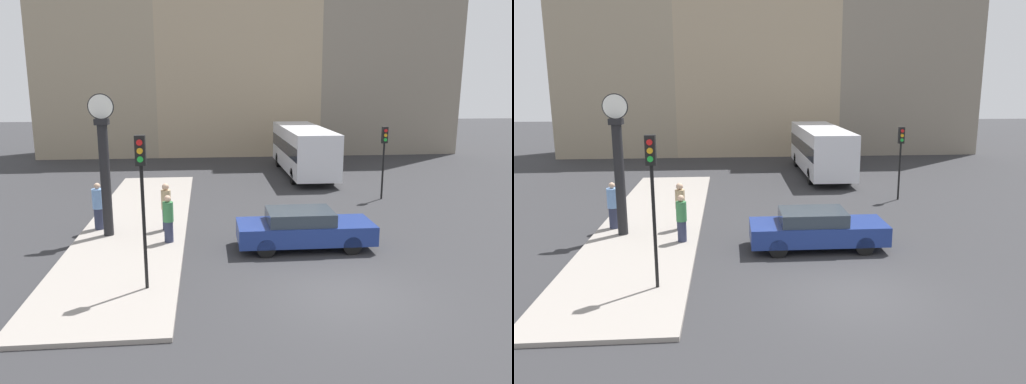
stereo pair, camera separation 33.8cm
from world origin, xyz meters
The scene contains 11 objects.
ground_plane centered at (0.00, 0.00, 0.00)m, with size 120.00×120.00×0.00m, color #2D2D30.
sidewalk_corner centered at (-6.22, 7.22, 0.06)m, with size 3.77×18.43×0.12m, color gray.
building_row centered at (0.73, 27.10, 8.67)m, with size 31.22×5.00×19.67m.
sedan_car centered at (-0.33, 3.88, 0.68)m, with size 4.51×1.78×1.32m.
bus_distant centered at (2.23, 17.29, 1.60)m, with size 2.40×9.22×2.81m.
traffic_light_near centered at (-5.16, 0.74, 3.01)m, with size 0.26×0.24×4.05m.
traffic_light_far centered at (4.74, 10.54, 2.46)m, with size 0.26×0.24×3.42m.
street_clock centered at (-7.03, 5.62, 2.52)m, with size 0.87×0.45×4.96m.
pedestrian_green_hoodie centered at (-4.85, 4.61, 0.93)m, with size 0.36×0.36×1.63m.
pedestrian_blue_stripe centered at (-7.51, 6.43, 0.98)m, with size 0.42×0.42×1.74m.
pedestrian_tan_coat centered at (-5.02, 6.09, 1.00)m, with size 0.35×0.35×1.74m.
Camera 1 is at (-3.52, -11.85, 5.48)m, focal length 35.00 mm.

